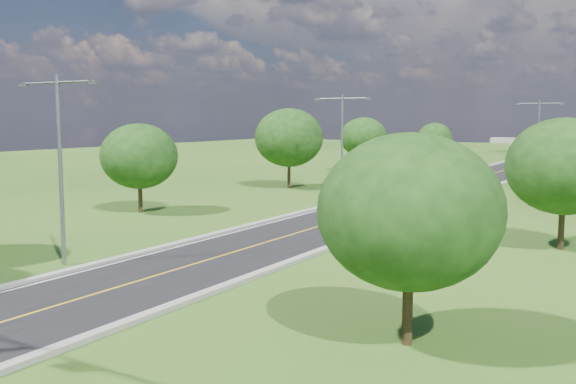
% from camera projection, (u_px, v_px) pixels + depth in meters
% --- Properties ---
extents(ground, '(260.00, 260.00, 0.00)m').
position_uv_depth(ground, '(449.00, 187.00, 71.83)').
color(ground, '#224914').
rests_on(ground, ground).
extents(road, '(8.00, 150.00, 0.06)m').
position_uv_depth(road, '(465.00, 182.00, 76.92)').
color(road, black).
rests_on(road, ground).
extents(curb_left, '(0.50, 150.00, 0.22)m').
position_uv_depth(curb_left, '(430.00, 180.00, 79.10)').
color(curb_left, gray).
rests_on(curb_left, ground).
extents(curb_right, '(0.50, 150.00, 0.22)m').
position_uv_depth(curb_right, '(501.00, 184.00, 74.72)').
color(curb_right, gray).
rests_on(curb_right, ground).
extents(speed_limit_sign, '(0.55, 0.09, 2.40)m').
position_uv_depth(speed_limit_sign, '(430.00, 197.00, 50.28)').
color(speed_limit_sign, slate).
rests_on(speed_limit_sign, ground).
extents(overpass, '(30.00, 3.00, 3.20)m').
position_uv_depth(overpass, '(562.00, 142.00, 139.46)').
color(overpass, gray).
rests_on(overpass, ground).
extents(streetlight_near_left, '(5.90, 0.25, 10.00)m').
position_uv_depth(streetlight_near_left, '(60.00, 153.00, 33.49)').
color(streetlight_near_left, slate).
rests_on(streetlight_near_left, ground).
extents(streetlight_mid_left, '(5.90, 0.25, 10.00)m').
position_uv_depth(streetlight_mid_left, '(342.00, 137.00, 61.50)').
color(streetlight_mid_left, slate).
rests_on(streetlight_mid_left, ground).
extents(streetlight_far_right, '(5.90, 0.25, 10.00)m').
position_uv_depth(streetlight_far_right, '(538.00, 132.00, 83.32)').
color(streetlight_far_right, slate).
rests_on(streetlight_far_right, ground).
extents(tree_lb, '(6.30, 6.30, 7.33)m').
position_uv_depth(tree_lb, '(139.00, 156.00, 52.38)').
color(tree_lb, black).
rests_on(tree_lb, ground).
extents(tree_lc, '(7.56, 7.56, 8.79)m').
position_uv_depth(tree_lc, '(289.00, 138.00, 70.43)').
color(tree_lc, black).
rests_on(tree_lc, ground).
extents(tree_ld, '(6.72, 6.72, 7.82)m').
position_uv_depth(tree_ld, '(364.00, 137.00, 91.91)').
color(tree_ld, black).
rests_on(tree_ld, ground).
extents(tree_le, '(5.88, 5.88, 6.84)m').
position_uv_depth(tree_le, '(435.00, 137.00, 111.06)').
color(tree_le, black).
rests_on(tree_le, ground).
extents(tree_ra, '(6.30, 6.30, 7.33)m').
position_uv_depth(tree_ra, '(410.00, 212.00, 21.63)').
color(tree_ra, black).
rests_on(tree_ra, ground).
extents(tree_rb, '(6.72, 6.72, 7.82)m').
position_uv_depth(tree_rb, '(564.00, 166.00, 37.54)').
color(tree_rb, black).
rests_on(tree_rb, ground).
extents(bus_outbound, '(3.62, 11.54, 3.16)m').
position_uv_depth(bus_outbound, '(410.00, 186.00, 58.26)').
color(bus_outbound, silver).
rests_on(bus_outbound, road).
extents(bus_inbound, '(2.84, 9.57, 2.63)m').
position_uv_depth(bus_inbound, '(426.00, 175.00, 72.23)').
color(bus_inbound, silver).
rests_on(bus_inbound, road).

